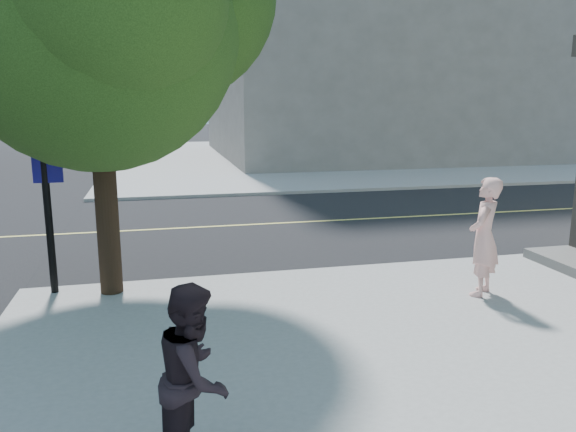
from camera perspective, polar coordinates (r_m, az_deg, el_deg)
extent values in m
plane|color=black|center=(10.31, -20.02, -7.17)|extent=(140.00, 140.00, 0.00)
cube|color=black|center=(14.62, -18.06, -1.57)|extent=(140.00, 9.00, 0.01)
cube|color=#9A9A9A|center=(33.66, 8.09, 6.14)|extent=(29.00, 25.00, 0.12)
cube|color=slate|center=(34.38, 8.94, 18.02)|extent=(18.00, 16.00, 14.00)
imported|color=#FDB8AF|center=(9.46, 19.26, -2.01)|extent=(0.81, 0.81, 1.90)
imported|color=black|center=(4.93, -9.43, -15.81)|extent=(0.83, 0.94, 1.63)
cylinder|color=black|center=(9.34, -18.05, 3.12)|extent=(0.36, 0.36, 3.57)
sphere|color=#2B4F18|center=(9.31, -19.01, 17.76)|extent=(4.37, 4.37, 4.37)
cylinder|color=black|center=(9.62, -23.50, 4.73)|extent=(0.12, 0.12, 4.16)
cube|color=white|center=(9.55, -23.46, 7.68)|extent=(0.55, 0.04, 0.20)
cube|color=navy|center=(9.59, -23.22, 4.73)|extent=(0.45, 0.04, 0.55)
imported|color=black|center=(9.57, -24.13, 12.40)|extent=(0.16, 0.20, 0.99)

